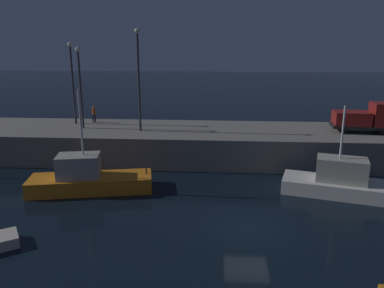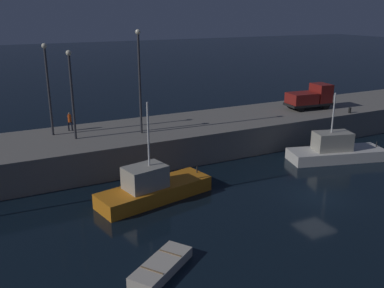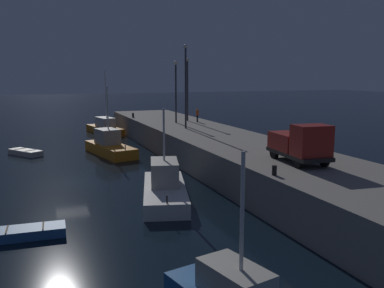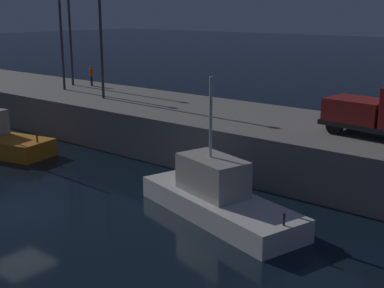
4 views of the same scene
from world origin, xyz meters
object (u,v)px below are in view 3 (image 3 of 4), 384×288
(rowboat_white_mid, at_px, (25,152))
(utility_truck, at_px, (300,144))
(fishing_trawler_red, at_px, (165,187))
(bollard_central, at_px, (274,170))
(dinghy_red_small, at_px, (25,233))
(lamp_post_west, at_px, (187,84))
(fishing_boat_blue, at_px, (105,128))
(dockworker, at_px, (197,114))
(lamp_post_east, at_px, (176,87))
(bollard_west, at_px, (133,115))
(fishing_boat_white, at_px, (110,146))
(lamp_post_central, at_px, (186,81))

(rowboat_white_mid, relative_size, utility_truck, 0.80)
(rowboat_white_mid, bearing_deg, fishing_trawler_red, 23.33)
(fishing_trawler_red, distance_m, utility_truck, 9.52)
(bollard_central, bearing_deg, dinghy_red_small, -99.70)
(fishing_trawler_red, height_order, lamp_post_west, lamp_post_west)
(fishing_boat_blue, relative_size, lamp_post_west, 1.16)
(utility_truck, height_order, dockworker, utility_truck)
(dinghy_red_small, bearing_deg, lamp_post_east, 146.14)
(bollard_west, bearing_deg, fishing_boat_blue, -149.72)
(rowboat_white_mid, height_order, lamp_post_east, lamp_post_east)
(fishing_trawler_red, height_order, bollard_west, fishing_trawler_red)
(fishing_trawler_red, relative_size, utility_truck, 1.72)
(fishing_boat_white, height_order, dinghy_red_small, fishing_boat_white)
(dinghy_red_small, distance_m, lamp_post_central, 26.75)
(rowboat_white_mid, xyz_separation_m, dockworker, (-0.44, 19.85, 3.39))
(fishing_boat_white, bearing_deg, rowboat_white_mid, -108.64)
(lamp_post_east, xyz_separation_m, bollard_central, (27.75, -3.48, -4.04))
(lamp_post_west, xyz_separation_m, dockworker, (1.63, 0.68, -3.60))
(rowboat_white_mid, bearing_deg, dinghy_red_small, 0.16)
(fishing_trawler_red, relative_size, lamp_post_east, 1.24)
(dockworker, height_order, bollard_west, dockworker)
(dinghy_red_small, bearing_deg, utility_truck, 90.25)
(fishing_boat_white, height_order, bollard_central, fishing_boat_white)
(dinghy_red_small, xyz_separation_m, bollard_west, (-33.42, 13.65, 2.76))
(lamp_post_east, relative_size, dockworker, 4.35)
(fishing_boat_white, xyz_separation_m, rowboat_white_mid, (-2.85, -8.44, -0.63))
(lamp_post_east, height_order, utility_truck, lamp_post_east)
(utility_truck, relative_size, bollard_central, 9.21)
(lamp_post_west, bearing_deg, bollard_central, -10.69)
(dinghy_red_small, bearing_deg, fishing_boat_blue, 164.58)
(lamp_post_west, xyz_separation_m, lamp_post_central, (7.09, -2.84, 0.55))
(fishing_boat_white, distance_m, bollard_west, 12.74)
(bollard_west, bearing_deg, fishing_boat_white, -24.86)
(rowboat_white_mid, height_order, dinghy_red_small, rowboat_white_mid)
(fishing_trawler_red, distance_m, bollard_west, 29.84)
(rowboat_white_mid, bearing_deg, lamp_post_central, 72.94)
(dinghy_red_small, bearing_deg, fishing_trawler_red, 114.35)
(fishing_boat_white, height_order, dockworker, fishing_boat_white)
(dinghy_red_small, xyz_separation_m, dockworker, (-25.31, 19.78, 3.41))
(lamp_post_west, bearing_deg, utility_truck, -4.49)
(fishing_trawler_red, relative_size, lamp_post_central, 1.03)
(dinghy_red_small, relative_size, utility_truck, 0.78)
(rowboat_white_mid, xyz_separation_m, dinghy_red_small, (24.86, 0.07, -0.02))
(utility_truck, bearing_deg, dockworker, 173.69)
(rowboat_white_mid, distance_m, dockworker, 20.14)
(dockworker, bearing_deg, fishing_boat_blue, -145.44)
(lamp_post_west, distance_m, bollard_west, 9.47)
(dinghy_red_small, xyz_separation_m, utility_truck, (-0.07, 16.99, 3.73))
(dinghy_red_small, xyz_separation_m, lamp_post_west, (-26.94, 19.10, 7.01))
(fishing_boat_white, distance_m, rowboat_white_mid, 8.93)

